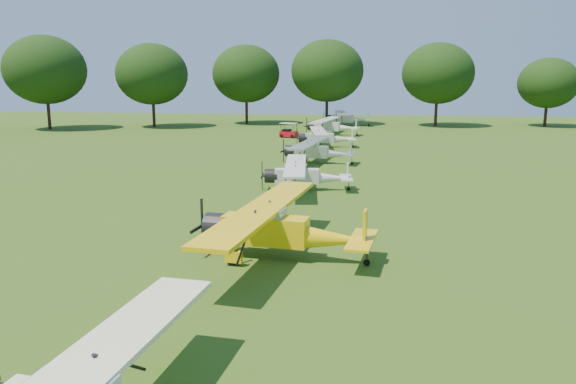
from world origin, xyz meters
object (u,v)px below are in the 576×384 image
(aircraft_2, at_px, (278,226))
(aircraft_4, at_px, (316,150))
(golf_cart, at_px, (288,133))
(aircraft_3, at_px, (304,174))
(aircraft_6, at_px, (331,125))
(aircraft_7, at_px, (345,117))
(aircraft_5, at_px, (324,136))

(aircraft_2, distance_m, aircraft_4, 25.82)
(golf_cart, bearing_deg, aircraft_3, -62.76)
(aircraft_3, bearing_deg, aircraft_6, 84.94)
(aircraft_4, bearing_deg, aircraft_3, -81.78)
(aircraft_7, xyz_separation_m, golf_cart, (-6.01, -17.37, -0.72))
(aircraft_2, relative_size, golf_cart, 5.02)
(aircraft_2, relative_size, aircraft_7, 1.03)
(aircraft_5, xyz_separation_m, aircraft_6, (-0.29, 12.75, 0.12))
(aircraft_2, distance_m, aircraft_7, 63.40)
(aircraft_6, xyz_separation_m, golf_cart, (-4.84, -3.75, -0.67))
(aircraft_4, relative_size, aircraft_6, 0.91)
(aircraft_3, xyz_separation_m, aircraft_4, (-0.41, 11.72, 0.06))
(aircraft_4, relative_size, aircraft_5, 1.01)
(aircraft_6, bearing_deg, aircraft_3, -80.20)
(aircraft_3, bearing_deg, golf_cart, 93.69)
(aircraft_4, xyz_separation_m, aircraft_5, (-0.32, 11.22, -0.01))
(aircraft_5, bearing_deg, aircraft_7, 78.49)
(aircraft_3, xyz_separation_m, aircraft_7, (0.16, 49.31, 0.22))
(aircraft_3, distance_m, aircraft_4, 11.72)
(aircraft_5, distance_m, aircraft_6, 12.75)
(aircraft_3, height_order, aircraft_7, aircraft_7)
(aircraft_3, xyz_separation_m, golf_cart, (-5.86, 31.94, -0.50))
(aircraft_2, distance_m, aircraft_5, 37.05)
(aircraft_7, bearing_deg, aircraft_5, -98.53)
(aircraft_7, distance_m, golf_cart, 18.40)
(aircraft_3, relative_size, golf_cart, 4.09)
(aircraft_4, bearing_deg, aircraft_7, 95.35)
(aircraft_5, bearing_deg, aircraft_6, 81.71)
(aircraft_2, distance_m, aircraft_3, 14.10)
(aircraft_3, bearing_deg, aircraft_4, 85.30)
(aircraft_6, bearing_deg, golf_cart, -134.06)
(aircraft_4, distance_m, aircraft_6, 23.98)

